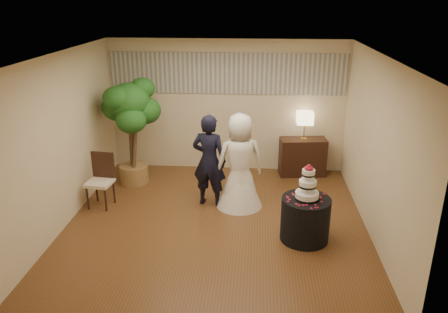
# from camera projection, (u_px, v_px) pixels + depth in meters

# --- Properties ---
(floor) EXTENTS (5.00, 5.00, 0.00)m
(floor) POSITION_uv_depth(u_px,v_px,m) (216.00, 222.00, 7.42)
(floor) COLOR brown
(floor) RESTS_ON ground
(ceiling) EXTENTS (5.00, 5.00, 0.00)m
(ceiling) POSITION_uv_depth(u_px,v_px,m) (215.00, 55.00, 6.44)
(ceiling) COLOR white
(ceiling) RESTS_ON wall_back
(wall_back) EXTENTS (5.00, 0.06, 2.80)m
(wall_back) POSITION_uv_depth(u_px,v_px,m) (227.00, 106.00, 9.26)
(wall_back) COLOR beige
(wall_back) RESTS_ON ground
(wall_front) EXTENTS (5.00, 0.06, 2.80)m
(wall_front) POSITION_uv_depth(u_px,v_px,m) (193.00, 221.00, 4.60)
(wall_front) COLOR beige
(wall_front) RESTS_ON ground
(wall_left) EXTENTS (0.06, 5.00, 2.80)m
(wall_left) POSITION_uv_depth(u_px,v_px,m) (63.00, 141.00, 7.11)
(wall_left) COLOR beige
(wall_left) RESTS_ON ground
(wall_right) EXTENTS (0.06, 5.00, 2.80)m
(wall_right) POSITION_uv_depth(u_px,v_px,m) (376.00, 149.00, 6.75)
(wall_right) COLOR beige
(wall_right) RESTS_ON ground
(mural_border) EXTENTS (4.90, 0.02, 0.85)m
(mural_border) POSITION_uv_depth(u_px,v_px,m) (227.00, 74.00, 9.00)
(mural_border) COLOR #A2A093
(mural_border) RESTS_ON wall_back
(groom) EXTENTS (0.69, 0.53, 1.70)m
(groom) POSITION_uv_depth(u_px,v_px,m) (209.00, 161.00, 7.78)
(groom) COLOR black
(groom) RESTS_ON floor
(bride) EXTENTS (1.05, 1.05, 1.73)m
(bride) POSITION_uv_depth(u_px,v_px,m) (240.00, 161.00, 7.72)
(bride) COLOR white
(bride) RESTS_ON floor
(cake_table) EXTENTS (0.83, 0.83, 0.70)m
(cake_table) POSITION_uv_depth(u_px,v_px,m) (305.00, 219.00, 6.80)
(cake_table) COLOR black
(cake_table) RESTS_ON floor
(wedding_cake) EXTENTS (0.37, 0.37, 0.57)m
(wedding_cake) POSITION_uv_depth(u_px,v_px,m) (308.00, 182.00, 6.58)
(wedding_cake) COLOR white
(wedding_cake) RESTS_ON cake_table
(console) EXTENTS (1.00, 0.53, 0.80)m
(console) POSITION_uv_depth(u_px,v_px,m) (302.00, 157.00, 9.25)
(console) COLOR black
(console) RESTS_ON floor
(table_lamp) EXTENTS (0.33, 0.33, 0.58)m
(table_lamp) POSITION_uv_depth(u_px,v_px,m) (304.00, 126.00, 9.01)
(table_lamp) COLOR beige
(table_lamp) RESTS_ON console
(ficus_tree) EXTENTS (1.46, 1.46, 2.17)m
(ficus_tree) POSITION_uv_depth(u_px,v_px,m) (131.00, 132.00, 8.62)
(ficus_tree) COLOR #20591C
(ficus_tree) RESTS_ON floor
(side_chair) EXTENTS (0.50, 0.52, 0.98)m
(side_chair) POSITION_uv_depth(u_px,v_px,m) (100.00, 181.00, 7.83)
(side_chair) COLOR black
(side_chair) RESTS_ON floor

